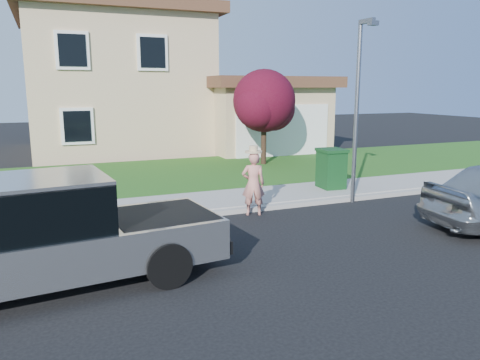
# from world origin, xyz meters

# --- Properties ---
(ground) EXTENTS (80.00, 80.00, 0.00)m
(ground) POSITION_xyz_m (0.00, 0.00, 0.00)
(ground) COLOR black
(ground) RESTS_ON ground
(curb) EXTENTS (40.00, 0.20, 0.12)m
(curb) POSITION_xyz_m (1.00, 2.90, 0.06)
(curb) COLOR gray
(curb) RESTS_ON ground
(sidewalk) EXTENTS (40.00, 2.00, 0.15)m
(sidewalk) POSITION_xyz_m (1.00, 4.00, 0.07)
(sidewalk) COLOR gray
(sidewalk) RESTS_ON ground
(lawn) EXTENTS (40.00, 7.00, 0.10)m
(lawn) POSITION_xyz_m (1.00, 8.50, 0.05)
(lawn) COLOR #164A15
(lawn) RESTS_ON ground
(house) EXTENTS (14.00, 11.30, 6.85)m
(house) POSITION_xyz_m (1.31, 16.38, 3.17)
(house) COLOR tan
(house) RESTS_ON ground
(pickup_truck) EXTENTS (5.65, 2.41, 1.80)m
(pickup_truck) POSITION_xyz_m (-3.43, -0.16, 0.84)
(pickup_truck) COLOR black
(pickup_truck) RESTS_ON ground
(woman) EXTENTS (0.67, 0.55, 1.75)m
(woman) POSITION_xyz_m (1.29, 2.60, 0.83)
(woman) COLOR tan
(woman) RESTS_ON ground
(ornamental_tree) EXTENTS (2.75, 2.48, 3.78)m
(ornamental_tree) POSITION_xyz_m (4.73, 9.20, 2.51)
(ornamental_tree) COLOR black
(ornamental_tree) RESTS_ON lawn
(trash_bin) EXTENTS (0.79, 0.89, 1.19)m
(trash_bin) POSITION_xyz_m (4.51, 4.02, 0.75)
(trash_bin) COLOR #103B17
(trash_bin) RESTS_ON sidewalk
(street_lamp) EXTENTS (0.25, 0.63, 4.87)m
(street_lamp) POSITION_xyz_m (4.40, 2.70, 2.78)
(street_lamp) COLOR slate
(street_lamp) RESTS_ON ground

